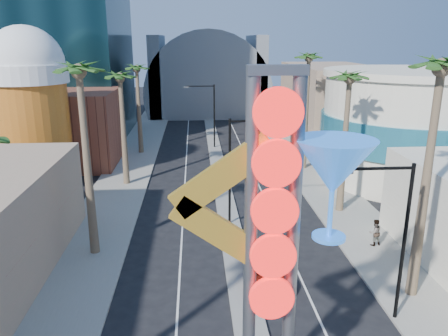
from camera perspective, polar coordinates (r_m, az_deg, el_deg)
sidewalk_west at (r=47.33m, az=-12.30°, el=-0.13°), size 5.00×100.00×0.15m
sidewalk_east at (r=48.30m, az=10.59°, el=0.31°), size 5.00×100.00×0.15m
median at (r=49.75m, az=-0.93°, el=1.06°), size 1.60×84.00×0.15m
brick_filler_west at (r=50.64m, az=-19.41°, el=4.96°), size 10.00×10.00×8.00m
filler_east at (r=61.33m, az=13.80°, el=8.22°), size 10.00×20.00×10.00m
beer_mug at (r=42.82m, az=-23.95°, el=7.78°), size 7.00×7.00×14.50m
turquoise_building at (r=45.55m, az=22.95°, el=5.00°), size 16.60×16.60×10.60m
canopy at (r=82.43m, az=-2.19°, el=10.18°), size 22.00×16.00×22.00m
neon_sign at (r=14.54m, az=9.51°, el=-7.93°), size 6.53×2.60×12.55m
streetlight_0 at (r=31.20m, az=1.76°, el=0.85°), size 3.79×0.25×8.00m
streetlight_1 at (r=54.59m, az=-1.86°, el=7.59°), size 3.79×0.25×8.00m
streetlight_2 at (r=21.81m, az=21.53°, el=-7.50°), size 3.45×0.25×8.00m
palm_1 at (r=26.84m, az=-18.32°, el=10.43°), size 2.40×2.40×12.70m
palm_2 at (r=40.62m, az=-13.39°, el=10.67°), size 2.40×2.40×11.20m
palm_3 at (r=52.46m, az=-11.30°, el=11.99°), size 2.40×2.40×11.20m
palm_5 at (r=23.05m, az=26.32°, el=9.83°), size 2.40×2.40×13.20m
palm_6 at (r=34.06m, az=16.03°, el=10.21°), size 2.40×2.40×11.70m
palm_7 at (r=45.44m, az=11.00°, el=13.07°), size 2.40×2.40×12.70m
red_pickup at (r=25.59m, az=5.61°, el=-12.99°), size 2.77×5.31×1.43m
pedestrian_b at (r=30.70m, az=19.10°, el=-7.95°), size 1.01×0.86×1.81m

